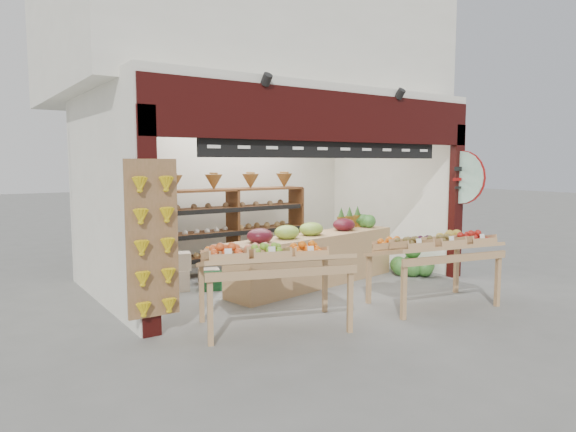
{
  "coord_description": "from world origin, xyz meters",
  "views": [
    {
      "loc": [
        -4.71,
        -6.74,
        2.01
      ],
      "look_at": [
        -0.22,
        -0.2,
        1.18
      ],
      "focal_mm": 32.0,
      "sensor_mm": 36.0,
      "label": 1
    }
  ],
  "objects_px": {
    "cardboard_stack": "(193,275)",
    "mid_counter": "(314,257)",
    "display_table_left": "(263,257)",
    "display_table_right": "(434,246)",
    "back_shelving": "(233,213)",
    "refrigerator": "(127,235)",
    "watermelon_pile": "(412,264)"
  },
  "relations": [
    {
      "from": "cardboard_stack",
      "to": "mid_counter",
      "type": "relative_size",
      "value": 0.31
    },
    {
      "from": "mid_counter",
      "to": "display_table_left",
      "type": "xyz_separation_m",
      "value": [
        -1.85,
        -1.4,
        0.41
      ]
    },
    {
      "from": "display_table_left",
      "to": "display_table_right",
      "type": "xyz_separation_m",
      "value": [
        2.49,
        -0.51,
        -0.02
      ]
    },
    {
      "from": "back_shelving",
      "to": "cardboard_stack",
      "type": "distance_m",
      "value": 1.67
    },
    {
      "from": "mid_counter",
      "to": "display_table_right",
      "type": "distance_m",
      "value": 2.05
    },
    {
      "from": "refrigerator",
      "to": "mid_counter",
      "type": "relative_size",
      "value": 0.5
    },
    {
      "from": "refrigerator",
      "to": "display_table_left",
      "type": "relative_size",
      "value": 0.85
    },
    {
      "from": "refrigerator",
      "to": "watermelon_pile",
      "type": "distance_m",
      "value": 4.95
    },
    {
      "from": "refrigerator",
      "to": "mid_counter",
      "type": "xyz_separation_m",
      "value": [
        2.58,
        -1.58,
        -0.39
      ]
    },
    {
      "from": "mid_counter",
      "to": "watermelon_pile",
      "type": "height_order",
      "value": "mid_counter"
    },
    {
      "from": "display_table_right",
      "to": "refrigerator",
      "type": "bearing_deg",
      "value": 132.76
    },
    {
      "from": "cardboard_stack",
      "to": "display_table_right",
      "type": "relative_size",
      "value": 0.56
    },
    {
      "from": "back_shelving",
      "to": "mid_counter",
      "type": "bearing_deg",
      "value": -70.39
    },
    {
      "from": "back_shelving",
      "to": "display_table_left",
      "type": "height_order",
      "value": "back_shelving"
    },
    {
      "from": "display_table_left",
      "to": "display_table_right",
      "type": "relative_size",
      "value": 1.07
    },
    {
      "from": "back_shelving",
      "to": "display_table_left",
      "type": "xyz_separation_m",
      "value": [
        -1.25,
        -3.08,
        -0.22
      ]
    },
    {
      "from": "mid_counter",
      "to": "cardboard_stack",
      "type": "bearing_deg",
      "value": 153.89
    },
    {
      "from": "refrigerator",
      "to": "display_table_left",
      "type": "xyz_separation_m",
      "value": [
        0.73,
        -2.98,
        0.03
      ]
    },
    {
      "from": "cardboard_stack",
      "to": "display_table_left",
      "type": "relative_size",
      "value": 0.52
    },
    {
      "from": "refrigerator",
      "to": "cardboard_stack",
      "type": "xyz_separation_m",
      "value": [
        0.81,
        -0.71,
        -0.62
      ]
    },
    {
      "from": "watermelon_pile",
      "to": "back_shelving",
      "type": "bearing_deg",
      "value": 140.35
    },
    {
      "from": "cardboard_stack",
      "to": "watermelon_pile",
      "type": "relative_size",
      "value": 1.36
    },
    {
      "from": "refrigerator",
      "to": "display_table_left",
      "type": "height_order",
      "value": "refrigerator"
    },
    {
      "from": "back_shelving",
      "to": "watermelon_pile",
      "type": "distance_m",
      "value": 3.38
    },
    {
      "from": "cardboard_stack",
      "to": "display_table_right",
      "type": "bearing_deg",
      "value": -48.93
    },
    {
      "from": "watermelon_pile",
      "to": "cardboard_stack",
      "type": "bearing_deg",
      "value": 161.03
    },
    {
      "from": "cardboard_stack",
      "to": "watermelon_pile",
      "type": "distance_m",
      "value": 3.9
    },
    {
      "from": "refrigerator",
      "to": "display_table_left",
      "type": "distance_m",
      "value": 3.07
    },
    {
      "from": "refrigerator",
      "to": "mid_counter",
      "type": "bearing_deg",
      "value": -22.2
    },
    {
      "from": "back_shelving",
      "to": "watermelon_pile",
      "type": "relative_size",
      "value": 3.8
    },
    {
      "from": "back_shelving",
      "to": "cardboard_stack",
      "type": "height_order",
      "value": "back_shelving"
    },
    {
      "from": "refrigerator",
      "to": "display_table_left",
      "type": "bearing_deg",
      "value": -66.92
    }
  ]
}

